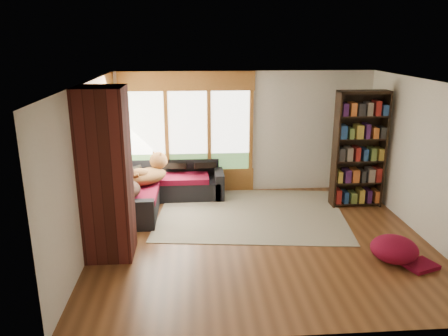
# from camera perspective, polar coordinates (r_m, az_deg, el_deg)

# --- Properties ---
(floor) EXTENTS (5.50, 5.50, 0.00)m
(floor) POSITION_cam_1_polar(r_m,az_deg,el_deg) (7.47, 4.77, -9.22)
(floor) COLOR #583118
(floor) RESTS_ON ground
(ceiling) EXTENTS (5.50, 5.50, 0.00)m
(ceiling) POSITION_cam_1_polar(r_m,az_deg,el_deg) (6.76, 5.31, 11.05)
(ceiling) COLOR white
(wall_back) EXTENTS (5.50, 0.04, 2.60)m
(wall_back) POSITION_cam_1_polar(r_m,az_deg,el_deg) (9.40, 2.63, 4.65)
(wall_back) COLOR silver
(wall_back) RESTS_ON ground
(wall_front) EXTENTS (5.50, 0.04, 2.60)m
(wall_front) POSITION_cam_1_polar(r_m,az_deg,el_deg) (4.70, 9.86, -8.13)
(wall_front) COLOR silver
(wall_front) RESTS_ON ground
(wall_left) EXTENTS (0.04, 5.00, 2.60)m
(wall_left) POSITION_cam_1_polar(r_m,az_deg,el_deg) (7.11, -17.44, -0.07)
(wall_left) COLOR silver
(wall_left) RESTS_ON ground
(wall_right) EXTENTS (0.04, 5.00, 2.60)m
(wall_right) POSITION_cam_1_polar(r_m,az_deg,el_deg) (7.91, 25.09, 0.77)
(wall_right) COLOR silver
(wall_right) RESTS_ON ground
(windows_back) EXTENTS (2.82, 0.10, 1.90)m
(windows_back) POSITION_cam_1_polar(r_m,az_deg,el_deg) (9.30, -4.73, 4.79)
(windows_back) COLOR #965E26
(windows_back) RESTS_ON wall_back
(windows_left) EXTENTS (0.10, 2.62, 1.90)m
(windows_left) POSITION_cam_1_polar(r_m,az_deg,el_deg) (8.22, -15.45, 2.66)
(windows_left) COLOR #965E26
(windows_left) RESTS_ON wall_left
(roller_blind) EXTENTS (0.03, 0.72, 0.90)m
(roller_blind) POSITION_cam_1_polar(r_m,az_deg,el_deg) (8.93, -14.47, 6.45)
(roller_blind) COLOR #789D64
(roller_blind) RESTS_ON wall_left
(brick_chimney) EXTENTS (0.70, 0.70, 2.60)m
(brick_chimney) POSITION_cam_1_polar(r_m,az_deg,el_deg) (6.70, -15.17, -0.87)
(brick_chimney) COLOR #471914
(brick_chimney) RESTS_ON ground
(sectional_sofa) EXTENTS (2.20, 2.20, 0.80)m
(sectional_sofa) POSITION_cam_1_polar(r_m,az_deg,el_deg) (8.88, -9.48, -2.99)
(sectional_sofa) COLOR black
(sectional_sofa) RESTS_ON ground
(area_rug) EXTENTS (3.79, 3.06, 0.01)m
(area_rug) POSITION_cam_1_polar(r_m,az_deg,el_deg) (8.46, 3.51, -5.94)
(area_rug) COLOR beige
(area_rug) RESTS_ON ground
(bookshelf) EXTENTS (0.99, 0.33, 2.30)m
(bookshelf) POSITION_cam_1_polar(r_m,az_deg,el_deg) (8.93, 17.24, 2.28)
(bookshelf) COLOR black
(bookshelf) RESTS_ON ground
(pouf) EXTENTS (0.80, 0.80, 0.38)m
(pouf) POSITION_cam_1_polar(r_m,az_deg,el_deg) (7.17, 21.36, -9.74)
(pouf) COLOR maroon
(pouf) RESTS_ON area_rug
(dog_tan) EXTENTS (1.00, 1.02, 0.50)m
(dog_tan) POSITION_cam_1_polar(r_m,az_deg,el_deg) (8.70, -9.69, -0.02)
(dog_tan) COLOR brown
(dog_tan) RESTS_ON sectional_sofa
(dog_brindle) EXTENTS (0.62, 0.92, 0.48)m
(dog_brindle) POSITION_cam_1_polar(r_m,az_deg,el_deg) (8.05, -12.80, -1.70)
(dog_brindle) COLOR black
(dog_brindle) RESTS_ON sectional_sofa
(throw_pillows) EXTENTS (1.98, 1.68, 0.45)m
(throw_pillows) POSITION_cam_1_polar(r_m,az_deg,el_deg) (8.78, -9.01, 0.01)
(throw_pillows) COLOR black
(throw_pillows) RESTS_ON sectional_sofa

